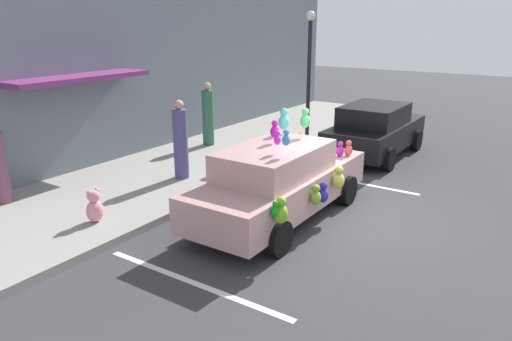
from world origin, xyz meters
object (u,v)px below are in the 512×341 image
parked_sedan_behind (375,130)px  pedestrian_by_lamp (181,142)px  pedestrian_near_shopfront (208,116)px  teddy_bear_on_sidewalk (95,207)px  street_lamp_post (309,64)px  plush_covered_car (280,181)px

parked_sedan_behind → pedestrian_by_lamp: pedestrian_by_lamp is taller
parked_sedan_behind → pedestrian_near_shopfront: bearing=115.1°
teddy_bear_on_sidewalk → street_lamp_post: street_lamp_post is taller
pedestrian_near_shopfront → street_lamp_post: bearing=-49.4°
plush_covered_car → parked_sedan_behind: plush_covered_car is taller
pedestrian_near_shopfront → teddy_bear_on_sidewalk: bearing=-161.4°
teddy_bear_on_sidewalk → street_lamp_post: 8.20m
teddy_bear_on_sidewalk → pedestrian_by_lamp: (2.97, 0.45, 0.59)m
parked_sedan_behind → teddy_bear_on_sidewalk: 8.42m
teddy_bear_on_sidewalk → pedestrian_near_shopfront: size_ratio=0.34×
pedestrian_near_shopfront → pedestrian_by_lamp: (-2.91, -1.52, -0.00)m
parked_sedan_behind → teddy_bear_on_sidewalk: bearing=162.1°
pedestrian_by_lamp → pedestrian_near_shopfront: bearing=27.6°
plush_covered_car → parked_sedan_behind: size_ratio=1.14×
pedestrian_near_shopfront → plush_covered_car: bearing=-126.6°
parked_sedan_behind → plush_covered_car: bearing=-178.9°
pedestrian_by_lamp → parked_sedan_behind: bearing=-31.1°
street_lamp_post → pedestrian_near_shopfront: 3.48m
plush_covered_car → teddy_bear_on_sidewalk: bearing=132.0°
plush_covered_car → parked_sedan_behind: (5.59, 0.10, -0.01)m
plush_covered_car → pedestrian_by_lamp: plush_covered_car is taller
pedestrian_by_lamp → plush_covered_car: bearing=-99.9°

